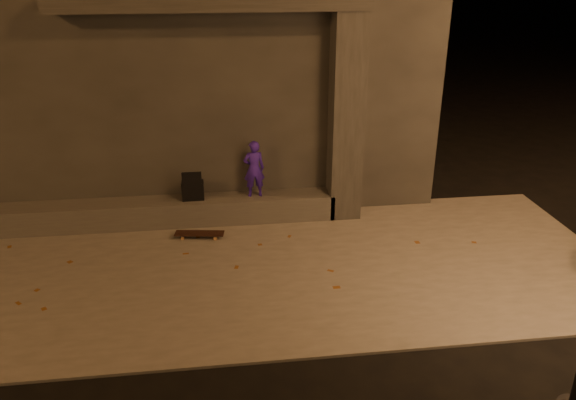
{
  "coord_description": "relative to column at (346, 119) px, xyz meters",
  "views": [
    {
      "loc": [
        -0.5,
        -5.5,
        4.41
      ],
      "look_at": [
        0.46,
        2.0,
        1.14
      ],
      "focal_mm": 35.0,
      "sensor_mm": 36.0,
      "label": 1
    }
  ],
  "objects": [
    {
      "name": "ground",
      "position": [
        -1.7,
        -3.75,
        -1.84
      ],
      "size": [
        120.0,
        120.0,
        0.0
      ],
      "primitive_type": "plane",
      "color": "black",
      "rests_on": "ground"
    },
    {
      "name": "sidewalk",
      "position": [
        -1.7,
        -1.75,
        -1.82
      ],
      "size": [
        11.0,
        4.4,
        0.04
      ],
      "primitive_type": "cube",
      "color": "#68645B",
      "rests_on": "ground"
    },
    {
      "name": "building",
      "position": [
        -2.7,
        2.74,
        0.77
      ],
      "size": [
        9.0,
        5.1,
        5.22
      ],
      "color": "#353330",
      "rests_on": "ground"
    },
    {
      "name": "ledge",
      "position": [
        -3.2,
        0.0,
        -1.58
      ],
      "size": [
        6.0,
        0.55,
        0.45
      ],
      "primitive_type": "cube",
      "color": "#514E4A",
      "rests_on": "sidewalk"
    },
    {
      "name": "column",
      "position": [
        0.0,
        0.0,
        0.0
      ],
      "size": [
        0.55,
        0.55,
        3.6
      ],
      "primitive_type": "cube",
      "color": "#353330",
      "rests_on": "sidewalk"
    },
    {
      "name": "canopy",
      "position": [
        -2.2,
        0.05,
        1.94
      ],
      "size": [
        5.0,
        0.7,
        0.28
      ],
      "primitive_type": "cube",
      "color": "#353330",
      "rests_on": "column"
    },
    {
      "name": "skateboarder",
      "position": [
        -1.62,
        0.0,
        -0.84
      ],
      "size": [
        0.39,
        0.27,
        1.02
      ],
      "primitive_type": "imported",
      "rotation": [
        0.0,
        0.0,
        3.22
      ],
      "color": "#3C1CB9",
      "rests_on": "ledge"
    },
    {
      "name": "backpack",
      "position": [
        -2.7,
        0.0,
        -1.17
      ],
      "size": [
        0.38,
        0.25,
        0.54
      ],
      "rotation": [
        0.0,
        0.0,
        0.01
      ],
      "color": "black",
      "rests_on": "ledge"
    },
    {
      "name": "skateboard",
      "position": [
        -2.61,
        -0.65,
        -1.73
      ],
      "size": [
        0.85,
        0.33,
        0.09
      ],
      "rotation": [
        0.0,
        0.0,
        -0.15
      ],
      "color": "black",
      "rests_on": "sidewalk"
    }
  ]
}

